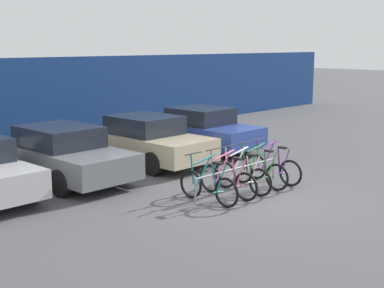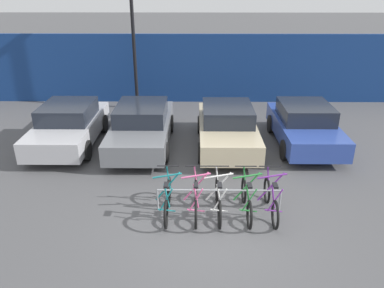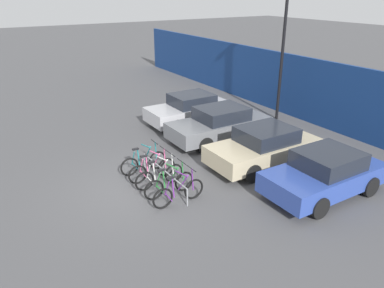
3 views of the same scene
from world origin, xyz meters
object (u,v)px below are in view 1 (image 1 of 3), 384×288
at_px(bike_rack, 238,171).
at_px(bicycle_teal, 208,186).
at_px(bicycle_purple, 273,168).
at_px(car_beige, 147,140).
at_px(bicycle_green, 259,172).
at_px(car_blue, 202,129).
at_px(bicycle_white, 242,176).
at_px(car_grey, 62,154).
at_px(bicycle_pink, 228,180).

relative_size(bike_rack, bicycle_teal, 1.73).
height_order(bicycle_purple, car_beige, car_beige).
distance_m(bicycle_green, car_blue, 4.76).
height_order(bike_rack, bicycle_teal, bicycle_teal).
bearing_deg(car_beige, bicycle_green, -87.60).
relative_size(bicycle_white, bicycle_purple, 1.00).
relative_size(bicycle_white, car_blue, 0.44).
bearing_deg(bicycle_purple, bicycle_white, -178.55).
relative_size(bicycle_green, car_grey, 0.40).
bearing_deg(car_blue, bicycle_teal, -136.04).
xyz_separation_m(bike_rack, bicycle_purple, (1.21, -0.15, -0.10)).
bearing_deg(bicycle_white, car_beige, 79.14).
bearing_deg(car_beige, bike_rack, -97.17).
height_order(bike_rack, bicycle_purple, bicycle_purple).
xyz_separation_m(bicycle_white, bicycle_purple, (1.23, 0.00, 0.00)).
relative_size(bicycle_pink, car_grey, 0.40).
bearing_deg(bicycle_pink, bicycle_teal, -179.49).
height_order(bike_rack, car_beige, car_beige).
xyz_separation_m(bike_rack, car_beige, (0.48, 3.78, 0.22)).
bearing_deg(bicycle_pink, bike_rack, 15.74).
distance_m(bicycle_pink, car_blue, 5.45).
distance_m(car_beige, car_blue, 2.57).
bearing_deg(bike_rack, bicycle_white, -97.83).
height_order(bicycle_teal, car_grey, car_grey).
height_order(bicycle_purple, car_grey, car_grey).
relative_size(bicycle_purple, car_beige, 0.42).
relative_size(bike_rack, bicycle_pink, 1.73).
xyz_separation_m(car_grey, car_blue, (5.37, 0.10, -0.00)).
bearing_deg(car_beige, car_grey, 178.49).
bearing_deg(bicycle_green, car_blue, 57.73).
relative_size(car_grey, car_blue, 1.10).
xyz_separation_m(car_grey, car_beige, (2.80, -0.07, -0.00)).
relative_size(bicycle_teal, car_blue, 0.44).
distance_m(bicycle_green, bicycle_purple, 0.57).
height_order(car_grey, car_blue, same).
height_order(bicycle_teal, car_blue, car_blue).
relative_size(bicycle_teal, bicycle_purple, 1.00).
relative_size(bicycle_teal, bicycle_pink, 1.00).
relative_size(bike_rack, car_beige, 0.72).
bearing_deg(bicycle_teal, bicycle_pink, -1.84).
height_order(bicycle_green, car_blue, car_blue).
relative_size(bicycle_pink, bicycle_purple, 1.00).
xyz_separation_m(bicycle_teal, bicycle_white, (1.19, 0.00, 0.00)).
distance_m(bike_rack, bicycle_white, 0.18).
distance_m(bicycle_purple, car_blue, 4.50).
bearing_deg(bicycle_green, bicycle_pink, 178.07).
relative_size(bike_rack, bicycle_green, 1.73).
distance_m(bicycle_green, car_grey, 4.99).
relative_size(bike_rack, car_grey, 0.69).
bearing_deg(bicycle_white, bicycle_green, -3.67).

